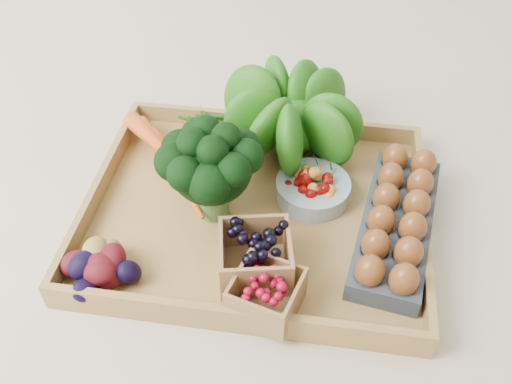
# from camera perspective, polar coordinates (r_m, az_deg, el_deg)

# --- Properties ---
(ground) EXTENTS (4.00, 4.00, 0.00)m
(ground) POSITION_cam_1_polar(r_m,az_deg,el_deg) (0.96, 0.00, -2.54)
(ground) COLOR beige
(ground) RESTS_ON ground
(tray) EXTENTS (0.55, 0.45, 0.01)m
(tray) POSITION_cam_1_polar(r_m,az_deg,el_deg) (0.96, 0.00, -2.24)
(tray) COLOR #A37E44
(tray) RESTS_ON ground
(carrots) EXTENTS (0.23, 0.16, 0.05)m
(carrots) POSITION_cam_1_polar(r_m,az_deg,el_deg) (1.02, -8.75, 3.35)
(carrots) COLOR #DA4E18
(carrots) RESTS_ON tray
(lettuce) EXTENTS (0.17, 0.17, 0.17)m
(lettuce) POSITION_cam_1_polar(r_m,az_deg,el_deg) (1.02, 3.47, 8.19)
(lettuce) COLOR #1B450A
(lettuce) RESTS_ON tray
(broccoli) EXTENTS (0.16, 0.16, 0.13)m
(broccoli) POSITION_cam_1_polar(r_m,az_deg,el_deg) (0.91, -4.38, 0.79)
(broccoli) COLOR black
(broccoli) RESTS_ON tray
(cherry_bowl) EXTENTS (0.13, 0.13, 0.03)m
(cherry_bowl) POSITION_cam_1_polar(r_m,az_deg,el_deg) (0.97, 5.70, 0.26)
(cherry_bowl) COLOR #8C9EA5
(cherry_bowl) RESTS_ON tray
(egg_carton) EXTENTS (0.15, 0.32, 0.04)m
(egg_carton) POSITION_cam_1_polar(r_m,az_deg,el_deg) (0.93, 13.78, -3.30)
(egg_carton) COLOR #323840
(egg_carton) RESTS_ON tray
(potatoes) EXTENTS (0.13, 0.13, 0.07)m
(potatoes) POSITION_cam_1_polar(r_m,az_deg,el_deg) (0.87, -15.53, -6.63)
(potatoes) COLOR #3F0A10
(potatoes) RESTS_ON tray
(punnet_blackberry) EXTENTS (0.12, 0.12, 0.07)m
(punnet_blackberry) POSITION_cam_1_polar(r_m,az_deg,el_deg) (0.84, -0.08, -6.48)
(punnet_blackberry) COLOR black
(punnet_blackberry) RESTS_ON tray
(punnet_raspberry) EXTENTS (0.11, 0.11, 0.06)m
(punnet_raspberry) POSITION_cam_1_polar(r_m,az_deg,el_deg) (0.81, 1.03, -10.15)
(punnet_raspberry) COLOR maroon
(punnet_raspberry) RESTS_ON tray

